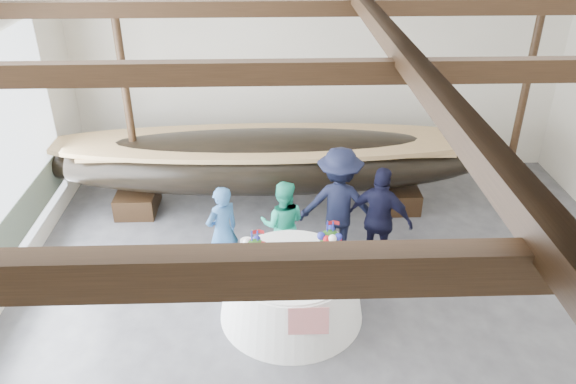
{
  "coord_description": "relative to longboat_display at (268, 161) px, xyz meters",
  "views": [
    {
      "loc": [
        -1.02,
        -5.18,
        5.51
      ],
      "look_at": [
        -0.75,
        2.55,
        1.25
      ],
      "focal_mm": 35.0,
      "sensor_mm": 36.0,
      "label": 1
    }
  ],
  "objects": [
    {
      "name": "guest_man_right",
      "position": [
        1.76,
        -1.94,
        -0.11
      ],
      "size": [
        1.12,
        0.87,
        1.77
      ],
      "primitive_type": "imported",
      "rotation": [
        0.0,
        0.0,
        2.65
      ],
      "color": "black",
      "rests_on": "ground"
    },
    {
      "name": "ceiling",
      "position": [
        1.07,
        -4.21,
        3.5
      ],
      "size": [
        10.0,
        12.0,
        0.01
      ],
      "primitive_type": "cube",
      "color": "white",
      "rests_on": "wall_back"
    },
    {
      "name": "guest_woman_teal",
      "position": [
        0.23,
        -1.82,
        -0.25
      ],
      "size": [
        0.8,
        0.66,
        1.5
      ],
      "primitive_type": "imported",
      "rotation": [
        0.0,
        0.0,
        3.01
      ],
      "color": "#22B18D",
      "rests_on": "ground"
    },
    {
      "name": "wall_back",
      "position": [
        1.07,
        1.79,
        1.25
      ],
      "size": [
        10.0,
        0.02,
        4.5
      ],
      "primitive_type": "cube",
      "color": "silver",
      "rests_on": "ground"
    },
    {
      "name": "floor",
      "position": [
        1.07,
        -4.21,
        -1.0
      ],
      "size": [
        10.0,
        12.0,
        0.01
      ],
      "primitive_type": "cube",
      "color": "#3D3D42",
      "rests_on": "ground"
    },
    {
      "name": "pavilion_structure",
      "position": [
        1.07,
        -3.47,
        3.01
      ],
      "size": [
        9.8,
        11.76,
        4.5
      ],
      "color": "black",
      "rests_on": "ground"
    },
    {
      "name": "tabletop_items",
      "position": [
        0.29,
        -2.91,
        0.03
      ],
      "size": [
        1.95,
        1.02,
        0.4
      ],
      "color": "red",
      "rests_on": "banquet_table"
    },
    {
      "name": "banquet_table",
      "position": [
        0.32,
        -3.07,
        -0.56
      ],
      "size": [
        2.06,
        2.06,
        0.88
      ],
      "color": "white",
      "rests_on": "ground"
    },
    {
      "name": "guest_man_left",
      "position": [
        1.14,
        -1.61,
        -0.02
      ],
      "size": [
        1.34,
        0.88,
        1.96
      ],
      "primitive_type": "imported",
      "rotation": [
        0.0,
        0.0,
        3.02
      ],
      "color": "black",
      "rests_on": "ground"
    },
    {
      "name": "guest_woman_blue",
      "position": [
        -0.71,
        -2.04,
        -0.22
      ],
      "size": [
        0.68,
        0.64,
        1.55
      ],
      "primitive_type": "imported",
      "rotation": [
        0.0,
        0.0,
        3.8
      ],
      "color": "#2A5588",
      "rests_on": "ground"
    },
    {
      "name": "longboat_display",
      "position": [
        0.0,
        0.0,
        0.0
      ],
      "size": [
        8.33,
        1.67,
        1.56
      ],
      "color": "black",
      "rests_on": "ground"
    }
  ]
}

